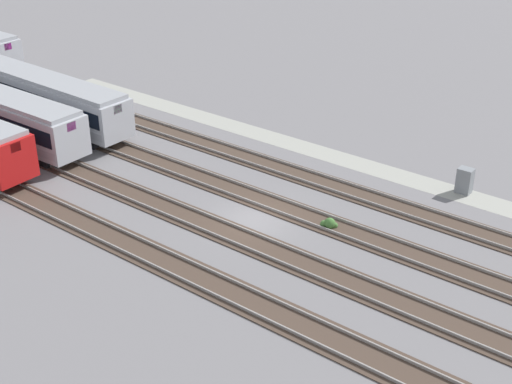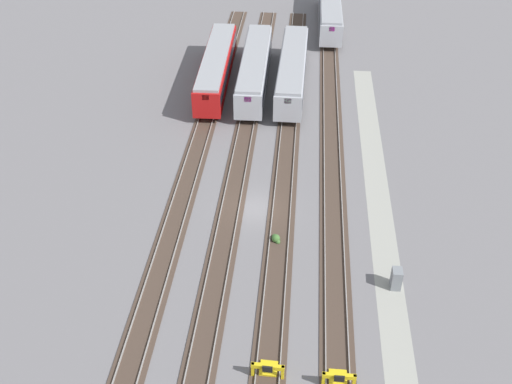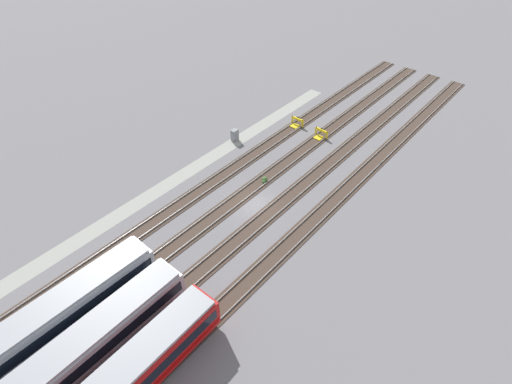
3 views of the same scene
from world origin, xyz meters
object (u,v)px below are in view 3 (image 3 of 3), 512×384
(bumper_stop_nearest_track, at_px, (296,123))
(bumper_stop_near_inner_track, at_px, (320,134))
(subway_car_front_row_leftmost, at_px, (81,353))
(weed_clump, at_px, (265,180))
(electrical_cabinet, at_px, (235,135))
(subway_car_front_row_centre, at_px, (52,320))

(bumper_stop_nearest_track, relative_size, bumper_stop_near_inner_track, 1.00)
(subway_car_front_row_leftmost, distance_m, weed_clump, 26.29)
(bumper_stop_near_inner_track, distance_m, electrical_cabinet, 11.60)
(subway_car_front_row_leftmost, height_order, bumper_stop_near_inner_track, subway_car_front_row_leftmost)
(subway_car_front_row_leftmost, distance_m, subway_car_front_row_centre, 4.14)
(bumper_stop_nearest_track, relative_size, electrical_cabinet, 1.25)
(bumper_stop_nearest_track, distance_m, weed_clump, 13.25)
(bumper_stop_near_inner_track, bearing_deg, bumper_stop_nearest_track, -94.00)
(bumper_stop_near_inner_track, bearing_deg, electrical_cabinet, -46.23)
(subway_car_front_row_centre, bearing_deg, bumper_stop_near_inner_track, -179.90)
(bumper_stop_nearest_track, height_order, electrical_cabinet, electrical_cabinet)
(subway_car_front_row_leftmost, xyz_separation_m, subway_car_front_row_centre, (0.00, -4.14, 0.00))
(bumper_stop_nearest_track, bearing_deg, bumper_stop_near_inner_track, 86.00)
(subway_car_front_row_centre, relative_size, bumper_stop_nearest_track, 9.02)
(bumper_stop_nearest_track, distance_m, bumper_stop_near_inner_track, 4.22)
(subway_car_front_row_leftmost, xyz_separation_m, bumper_stop_nearest_track, (-38.40, -8.41, -1.53))
(subway_car_front_row_leftmost, xyz_separation_m, weed_clump, (-25.93, -3.94, -1.80))
(bumper_stop_nearest_track, xyz_separation_m, bumper_stop_near_inner_track, (0.29, 4.21, 0.00))
(subway_car_front_row_leftmost, bearing_deg, subway_car_front_row_centre, -90.00)
(subway_car_front_row_leftmost, distance_m, bumper_stop_nearest_track, 39.34)
(bumper_stop_nearest_track, xyz_separation_m, weed_clump, (12.47, 4.48, -0.27))
(bumper_stop_near_inner_track, height_order, weed_clump, bumper_stop_near_inner_track)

